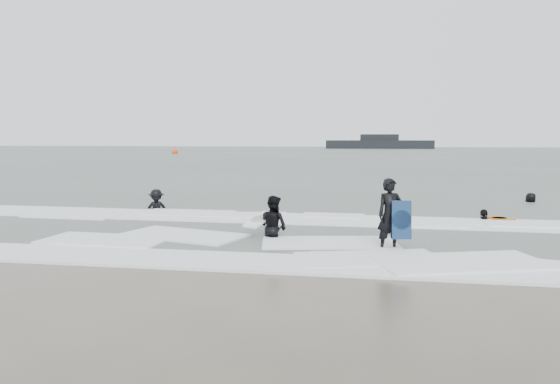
% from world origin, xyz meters
% --- Properties ---
extents(ground, '(320.00, 320.00, 0.00)m').
position_xyz_m(ground, '(0.00, 0.00, 0.00)').
color(ground, brown).
rests_on(ground, ground).
extents(sea, '(320.00, 320.00, 0.00)m').
position_xyz_m(sea, '(0.00, 80.00, 0.06)').
color(sea, '#47544C').
rests_on(sea, ground).
extents(surfer_centre, '(0.81, 0.70, 1.88)m').
position_xyz_m(surfer_centre, '(3.55, 1.46, 0.00)').
color(surfer_centre, black).
rests_on(surfer_centre, ground).
extents(surfer_wading, '(1.10, 1.04, 1.80)m').
position_xyz_m(surfer_wading, '(0.30, 2.52, 0.00)').
color(surfer_wading, black).
rests_on(surfer_wading, ground).
extents(surfer_breaker, '(1.24, 1.00, 1.68)m').
position_xyz_m(surfer_breaker, '(-5.62, 7.80, 0.00)').
color(surfer_breaker, black).
rests_on(surfer_breaker, ground).
extents(surfer_right_near, '(0.88, 0.96, 1.58)m').
position_xyz_m(surfer_right_near, '(6.77, 7.16, 0.00)').
color(surfer_right_near, black).
rests_on(surfer_right_near, ground).
extents(surfer_right_far, '(0.94, 0.88, 1.61)m').
position_xyz_m(surfer_right_far, '(9.69, 13.11, 0.00)').
color(surfer_right_far, black).
rests_on(surfer_right_far, ground).
extents(surf_foam, '(30.03, 9.06, 0.09)m').
position_xyz_m(surf_foam, '(0.00, 3.70, 0.04)').
color(surf_foam, white).
rests_on(surf_foam, ground).
extents(bodyboards, '(8.30, 6.64, 1.25)m').
position_xyz_m(bodyboards, '(3.67, 3.66, 0.50)').
color(bodyboards, '#10294E').
rests_on(bodyboards, ground).
extents(buoy, '(1.00, 1.00, 1.65)m').
position_xyz_m(buoy, '(-34.14, 79.90, 0.42)').
color(buoy, '#F8460B').
rests_on(buoy, ground).
extents(vessel_horizon, '(27.65, 4.94, 3.75)m').
position_xyz_m(vessel_horizon, '(1.08, 133.15, 1.40)').
color(vessel_horizon, black).
rests_on(vessel_horizon, ground).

